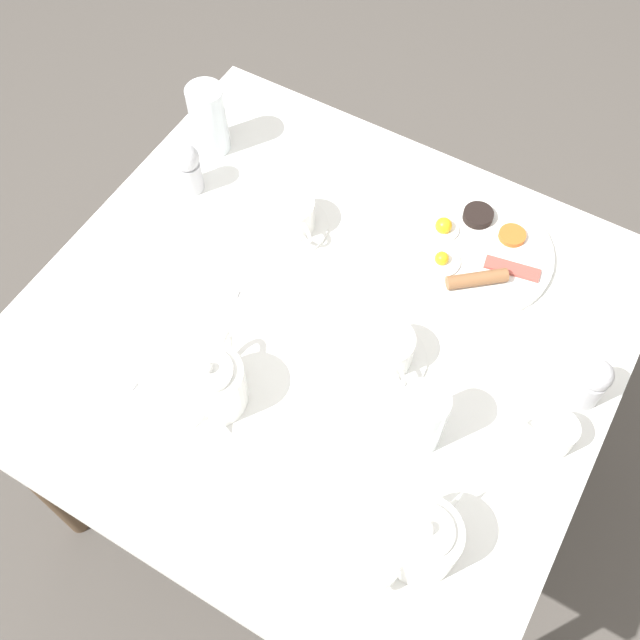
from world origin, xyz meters
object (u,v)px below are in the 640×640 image
object	(u,v)px
water_glass_short	(208,119)
fork_by_plate	(92,367)
water_glass_tall	(422,418)
salt_grinder	(187,168)
teapot_far	(212,384)
teacup_with_saucer_right	(386,352)
knife_by_plate	(186,281)
breakfast_plate	(475,251)
pepper_grinder	(592,382)
teacup_with_saucer_left	(291,217)
teapot_near	(422,541)
creamer_jug	(555,433)

from	to	relation	value
water_glass_short	fork_by_plate	bearing A→B (deg)	101.92
water_glass_tall	salt_grinder	bearing A→B (deg)	-21.57
teapot_far	teacup_with_saucer_right	bearing A→B (deg)	117.48
salt_grinder	knife_by_plate	world-z (taller)	salt_grinder
salt_grinder	breakfast_plate	bearing A→B (deg)	-166.29
fork_by_plate	pepper_grinder	bearing A→B (deg)	-153.57
teacup_with_saucer_left	pepper_grinder	xyz separation A→B (m)	(-0.58, 0.06, 0.02)
teacup_with_saucer_right	breakfast_plate	bearing A→B (deg)	-97.86
teapot_near	teapot_far	distance (m)	0.39
water_glass_short	salt_grinder	bearing A→B (deg)	102.98
teacup_with_saucer_right	pepper_grinder	size ratio (longest dim) A/B	1.30
teapot_far	knife_by_plate	size ratio (longest dim) A/B	0.95
teapot_far	teacup_with_saucer_left	xyz separation A→B (m)	(0.07, -0.36, -0.02)
teacup_with_saucer_left	creamer_jug	world-z (taller)	teacup_with_saucer_left
breakfast_plate	water_glass_short	xyz separation A→B (m)	(0.55, 0.02, 0.06)
salt_grinder	knife_by_plate	size ratio (longest dim) A/B	0.54
water_glass_tall	salt_grinder	xyz separation A→B (m)	(0.60, -0.24, -0.01)
breakfast_plate	water_glass_short	bearing A→B (deg)	2.19
teapot_near	water_glass_tall	size ratio (longest dim) A/B	1.41
teacup_with_saucer_left	breakfast_plate	bearing A→B (deg)	-160.05
salt_grinder	knife_by_plate	bearing A→B (deg)	122.48
teapot_far	salt_grinder	xyz separation A→B (m)	(0.29, -0.34, 0.01)
water_glass_short	fork_by_plate	xyz separation A→B (m)	(-0.11, 0.51, -0.07)
breakfast_plate	salt_grinder	size ratio (longest dim) A/B	2.61
creamer_jug	salt_grinder	distance (m)	0.79
teapot_near	water_glass_tall	world-z (taller)	water_glass_tall
knife_by_plate	teapot_near	bearing A→B (deg)	159.39
teacup_with_saucer_left	salt_grinder	world-z (taller)	salt_grinder
teapot_near	pepper_grinder	bearing A→B (deg)	-5.77
teapot_near	teapot_far	world-z (taller)	same
salt_grinder	teacup_with_saucer_left	bearing A→B (deg)	-176.09
teacup_with_saucer_right	teapot_near	bearing A→B (deg)	126.59
teapot_far	pepper_grinder	bearing A→B (deg)	103.81
pepper_grinder	teapot_near	bearing A→B (deg)	71.18
teapot_far	creamer_jug	world-z (taller)	teapot_far
teacup_with_saucer_left	teacup_with_saucer_right	bearing A→B (deg)	150.16
teapot_far	pepper_grinder	xyz separation A→B (m)	(-0.51, -0.30, 0.01)
creamer_jug	breakfast_plate	bearing A→B (deg)	-47.14
creamer_jug	salt_grinder	world-z (taller)	salt_grinder
teacup_with_saucer_left	creamer_jug	distance (m)	0.58
breakfast_plate	teapot_near	bearing A→B (deg)	105.70
teapot_far	knife_by_plate	xyz separation A→B (m)	(0.17, -0.16, -0.05)
teacup_with_saucer_right	fork_by_plate	xyz separation A→B (m)	(0.41, 0.25, -0.03)
teacup_with_saucer_left	salt_grinder	xyz separation A→B (m)	(0.21, 0.01, 0.02)
water_glass_tall	fork_by_plate	size ratio (longest dim) A/B	0.79
water_glass_short	creamer_jug	bearing A→B (deg)	162.90
teacup_with_saucer_left	teapot_near	bearing A→B (deg)	138.57
fork_by_plate	teacup_with_saucer_left	bearing A→B (deg)	-107.68
teacup_with_saucer_right	salt_grinder	world-z (taller)	salt_grinder
knife_by_plate	breakfast_plate	bearing A→B (deg)	-142.92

